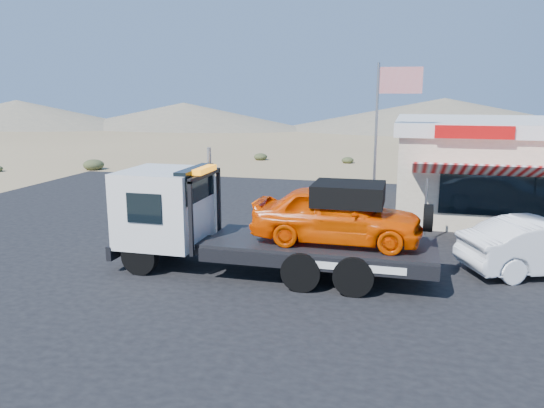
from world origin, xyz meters
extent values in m
plane|color=#8F7851|center=(0.00, 0.00, 0.00)|extent=(120.00, 120.00, 0.00)
cube|color=black|center=(2.00, 3.00, 0.01)|extent=(32.00, 24.00, 0.02)
cylinder|color=black|center=(-1.25, -1.95, 0.53)|extent=(1.02, 0.31, 1.02)
cylinder|color=black|center=(-1.25, 0.10, 0.53)|extent=(1.02, 0.31, 1.02)
cylinder|color=black|center=(3.36, -1.95, 0.53)|extent=(1.02, 0.56, 1.02)
cylinder|color=black|center=(3.36, 0.10, 0.53)|extent=(1.02, 0.56, 1.02)
cylinder|color=black|center=(4.69, -1.95, 0.53)|extent=(1.02, 0.56, 1.02)
cylinder|color=black|center=(4.69, 0.10, 0.53)|extent=(1.02, 0.56, 1.02)
cube|color=black|center=(2.54, -0.93, 0.69)|extent=(8.40, 1.02, 0.31)
cube|color=white|center=(-0.94, -0.93, 1.76)|extent=(2.25, 2.41, 2.15)
cube|color=black|center=(0.03, -0.93, 2.48)|extent=(0.36, 2.05, 0.92)
cube|color=black|center=(0.34, -0.93, 1.71)|extent=(0.10, 2.25, 2.05)
cube|color=orange|center=(0.34, -0.93, 2.89)|extent=(0.26, 1.23, 0.15)
cube|color=black|center=(3.67, -0.93, 0.97)|extent=(6.15, 2.36, 0.15)
imported|color=#FF4E00|center=(4.08, -0.93, 1.81)|extent=(4.51, 1.82, 1.54)
cube|color=black|center=(4.39, -0.93, 2.40)|extent=(1.84, 1.54, 0.56)
cube|color=beige|center=(10.50, 9.00, 1.72)|extent=(10.00, 8.00, 3.40)
cube|color=white|center=(10.50, 9.00, 3.67)|extent=(10.40, 8.40, 0.50)
cube|color=red|center=(8.00, 4.74, 3.67)|extent=(2.60, 0.12, 0.45)
cylinder|color=#99999E|center=(6.50, 3.30, 1.12)|extent=(0.08, 0.08, 2.20)
cylinder|color=#99999E|center=(4.70, 4.50, 3.02)|extent=(0.10, 0.10, 6.00)
cube|color=#B20C14|center=(5.45, 4.50, 5.42)|extent=(1.50, 0.02, 0.90)
ellipsoid|color=#363D21|center=(-14.17, 15.76, 0.36)|extent=(1.34, 1.34, 0.72)
ellipsoid|color=#363D21|center=(-4.90, 23.34, 0.27)|extent=(1.00, 1.00, 0.54)
ellipsoid|color=#363D21|center=(1.63, 23.19, 0.23)|extent=(0.86, 0.86, 0.46)
cone|color=#726B59|center=(-25.00, 55.00, 1.75)|extent=(36.00, 36.00, 3.50)
cone|color=#726B59|center=(10.00, 58.00, 2.10)|extent=(44.00, 44.00, 4.20)
cone|color=#726B59|center=(-50.00, 52.00, 1.90)|extent=(40.00, 40.00, 3.80)
camera|label=1|loc=(5.88, -14.72, 5.05)|focal=35.00mm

